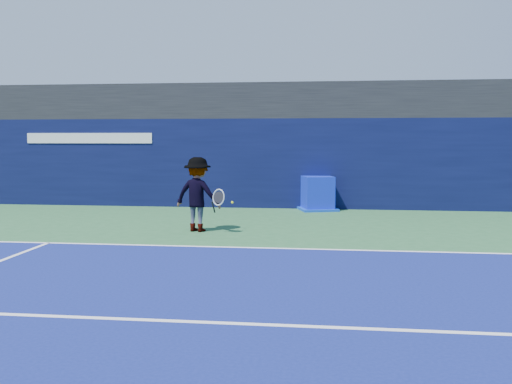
{
  "coord_description": "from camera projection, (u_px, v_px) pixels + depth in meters",
  "views": [
    {
      "loc": [
        1.16,
        -8.93,
        2.34
      ],
      "look_at": [
        -0.58,
        5.2,
        1.0
      ],
      "focal_mm": 40.0,
      "sensor_mm": 36.0,
      "label": 1
    }
  ],
  "objects": [
    {
      "name": "ground",
      "position": [
        252.0,
        284.0,
        9.18
      ],
      "size": [
        80.0,
        80.0,
        0.0
      ],
      "primitive_type": "plane",
      "color": "#2A5F34",
      "rests_on": "ground"
    },
    {
      "name": "baseline",
      "position": [
        270.0,
        248.0,
        12.14
      ],
      "size": [
        24.0,
        0.1,
        0.01
      ],
      "primitive_type": "cube",
      "color": "white",
      "rests_on": "ground"
    },
    {
      "name": "service_line",
      "position": [
        232.0,
        323.0,
        7.2
      ],
      "size": [
        24.0,
        0.1,
        0.01
      ],
      "primitive_type": "cube",
      "color": "white",
      "rests_on": "ground"
    },
    {
      "name": "stadium_band",
      "position": [
        294.0,
        103.0,
        20.21
      ],
      "size": [
        36.0,
        3.0,
        1.2
      ],
      "primitive_type": "cube",
      "color": "black",
      "rests_on": "back_wall_assembly"
    },
    {
      "name": "back_wall_assembly",
      "position": [
        292.0,
        163.0,
        19.41
      ],
      "size": [
        36.0,
        1.03,
        3.0
      ],
      "color": "black",
      "rests_on": "ground"
    },
    {
      "name": "equipment_cart",
      "position": [
        317.0,
        195.0,
        18.64
      ],
      "size": [
        1.44,
        1.44,
        1.11
      ],
      "color": "#0D1EBB",
      "rests_on": "ground"
    },
    {
      "name": "tennis_player",
      "position": [
        198.0,
        194.0,
        14.34
      ],
      "size": [
        1.43,
        0.97,
        1.87
      ],
      "color": "white",
      "rests_on": "ground"
    },
    {
      "name": "tennis_ball",
      "position": [
        232.0,
        202.0,
        14.45
      ],
      "size": [
        0.06,
        0.06,
        0.06
      ],
      "color": "yellow",
      "rests_on": "ground"
    }
  ]
}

